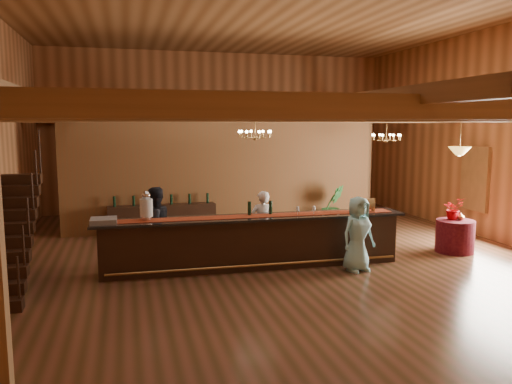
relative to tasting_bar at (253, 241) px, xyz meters
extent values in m
plane|color=brown|center=(0.69, 0.56, -0.56)|extent=(14.00, 14.00, 0.00)
plane|color=#9B693C|center=(0.69, 0.56, 4.94)|extent=(14.00, 14.00, 0.00)
cube|color=#BA7644|center=(0.69, 7.56, 2.19)|extent=(12.00, 0.10, 5.50)
cube|color=#BA7644|center=(6.69, 0.56, 2.19)|extent=(0.10, 14.00, 5.50)
cube|color=#9E6E3F|center=(0.69, -4.94, 2.64)|extent=(11.90, 0.20, 0.28)
cube|color=#9E6E3F|center=(0.69, -2.44, 2.64)|extent=(11.90, 0.20, 0.28)
cube|color=#9E6E3F|center=(0.69, 0.06, 2.64)|extent=(11.90, 0.20, 0.28)
cube|color=#9E6E3F|center=(0.69, 2.56, 2.64)|extent=(11.90, 0.20, 0.28)
cube|color=#9E6E3F|center=(0.69, 5.06, 2.64)|extent=(11.90, 0.20, 0.28)
cube|color=#9E6E3F|center=(0.69, 7.36, 2.64)|extent=(11.90, 0.20, 0.28)
cube|color=#9E6E3F|center=(-3.81, 0.56, 2.78)|extent=(0.18, 13.90, 0.22)
cube|color=#9E6E3F|center=(0.69, 0.56, 2.78)|extent=(0.18, 13.90, 0.22)
cube|color=#9E6E3F|center=(5.19, 0.56, 2.78)|extent=(0.18, 13.90, 0.22)
cube|color=#9E6E3F|center=(-3.81, 5.06, 1.04)|extent=(0.20, 0.20, 3.20)
cube|color=#9E6E3F|center=(5.19, 5.06, 1.04)|extent=(0.20, 0.20, 3.20)
cube|color=brown|center=(0.19, 4.06, 0.99)|extent=(9.00, 0.18, 3.10)
cube|color=white|center=(6.64, 1.56, 0.99)|extent=(0.12, 1.05, 1.75)
cube|color=black|center=(-4.76, -0.60, 0.14)|extent=(1.00, 0.28, 0.20)
cube|color=black|center=(-4.76, -0.32, 0.34)|extent=(1.00, 0.28, 0.20)
cube|color=black|center=(-4.76, -0.04, 0.54)|extent=(1.00, 0.28, 0.20)
cube|color=black|center=(-4.76, 0.24, 0.74)|extent=(1.00, 0.28, 0.20)
cube|color=black|center=(-4.76, 0.52, 0.94)|extent=(1.00, 0.28, 0.20)
cube|color=black|center=(-4.76, 0.80, 1.14)|extent=(1.00, 0.28, 0.20)
cube|color=black|center=(-4.76, 1.08, 1.34)|extent=(1.00, 0.28, 0.20)
cube|color=black|center=(1.69, 6.06, -0.01)|extent=(1.20, 0.60, 1.10)
cube|color=olive|center=(-1.31, 6.06, -0.06)|extent=(1.00, 0.60, 1.00)
cube|color=black|center=(0.00, 0.00, -0.03)|extent=(6.28, 0.84, 1.04)
cube|color=black|center=(0.00, 0.00, 0.51)|extent=(6.59, 0.98, 0.05)
cube|color=#8F0F05|center=(0.00, 0.00, 0.55)|extent=(6.17, 0.57, 0.01)
cylinder|color=#A37B43|center=(0.00, -0.42, -0.40)|extent=(6.05, 0.21, 0.05)
cylinder|color=silver|center=(-2.19, 0.11, 0.58)|extent=(0.18, 0.18, 0.08)
cylinder|color=silver|center=(-2.19, 0.11, 0.80)|extent=(0.26, 0.26, 0.36)
sphere|color=silver|center=(-2.19, 0.11, 1.05)|extent=(0.18, 0.18, 0.18)
cube|color=gray|center=(-3.01, 0.03, 0.59)|extent=(0.50, 0.50, 0.10)
cube|color=olive|center=(2.43, -0.12, 0.69)|extent=(0.06, 0.06, 0.30)
cube|color=olive|center=(2.71, -0.12, 0.69)|extent=(0.06, 0.06, 0.30)
cylinder|color=olive|center=(2.57, -0.12, 0.72)|extent=(0.24, 0.24, 0.24)
cylinder|color=black|center=(-0.05, 0.13, 0.69)|extent=(0.07, 0.07, 0.30)
cylinder|color=black|center=(0.41, 0.12, 0.69)|extent=(0.07, 0.07, 0.30)
cube|color=black|center=(-1.62, 3.78, -0.15)|extent=(2.94, 0.54, 0.82)
cylinder|color=#591519|center=(4.95, 0.02, -0.17)|extent=(0.89, 0.89, 0.77)
cylinder|color=#A37B43|center=(0.44, 1.56, 2.39)|extent=(0.02, 0.02, 0.51)
sphere|color=#A37B43|center=(0.44, 1.56, 2.14)|extent=(0.12, 0.12, 0.12)
torus|color=#A37B43|center=(0.44, 1.56, 2.24)|extent=(0.80, 0.80, 0.04)
cylinder|color=#A37B43|center=(4.47, 2.56, 2.33)|extent=(0.02, 0.02, 0.63)
sphere|color=#A37B43|center=(4.47, 2.56, 2.02)|extent=(0.12, 0.12, 0.12)
torus|color=#A37B43|center=(4.47, 2.56, 2.12)|extent=(0.80, 0.80, 0.04)
cylinder|color=#A37B43|center=(4.95, 0.02, 2.24)|extent=(0.02, 0.02, 0.80)
cone|color=gold|center=(4.95, 0.02, 1.84)|extent=(0.52, 0.52, 0.20)
imported|color=white|center=(0.42, 0.81, 0.20)|extent=(0.56, 0.38, 1.52)
imported|color=black|center=(-2.00, 0.81, 0.28)|extent=(1.04, 1.00, 1.68)
imported|color=#9BE8F0|center=(2.01, -0.80, 0.22)|extent=(0.85, 0.66, 1.56)
imported|color=#265E28|center=(3.32, 3.48, 0.07)|extent=(0.77, 0.66, 1.26)
imported|color=#A80209|center=(4.94, 0.13, 0.47)|extent=(0.52, 0.46, 0.52)
imported|color=#A37B43|center=(5.07, 0.02, 0.35)|extent=(0.18, 0.18, 0.28)
camera|label=1|loc=(-2.56, -9.98, 2.44)|focal=35.00mm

